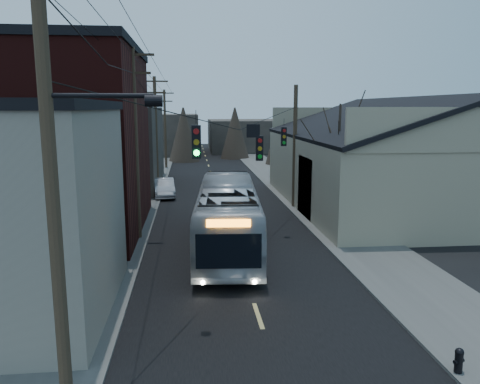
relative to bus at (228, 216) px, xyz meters
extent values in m
cube|color=black|center=(0.40, 14.20, -1.67)|extent=(9.00, 110.00, 0.02)
cube|color=#474744|center=(-6.10, 14.20, -1.62)|extent=(4.00, 110.00, 0.12)
cube|color=#474744|center=(6.90, 14.20, -1.62)|extent=(4.00, 110.00, 0.12)
cube|color=black|center=(-9.60, 4.20, 3.32)|extent=(10.00, 12.00, 10.00)
cube|color=#312C27|center=(-9.10, 20.20, 1.82)|extent=(9.00, 14.00, 7.00)
cube|color=gray|center=(13.40, 9.20, 0.82)|extent=(16.00, 20.00, 5.00)
cube|color=black|center=(9.40, 9.20, 4.62)|extent=(8.16, 20.60, 2.86)
cube|color=black|center=(17.40, 9.20, 4.62)|extent=(8.16, 20.60, 2.86)
cube|color=#312C27|center=(-5.60, 49.20, 1.32)|extent=(10.00, 12.00, 6.00)
cube|color=#312C27|center=(7.40, 54.20, 0.82)|extent=(12.00, 14.00, 5.00)
cone|color=black|center=(6.90, 4.20, 1.92)|extent=(0.40, 0.40, 7.20)
cylinder|color=#382B1E|center=(-4.60, -12.80, 3.57)|extent=(0.28, 0.28, 10.50)
cylinder|color=#382B1E|center=(-4.60, 2.20, 3.32)|extent=(0.28, 0.28, 10.00)
cube|color=#382B1E|center=(-4.60, 2.20, 7.92)|extent=(2.20, 0.12, 0.12)
cylinder|color=#382B1E|center=(-4.60, 17.20, 3.07)|extent=(0.28, 0.28, 9.50)
cube|color=#382B1E|center=(-4.60, 17.20, 7.42)|extent=(2.20, 0.12, 0.12)
cylinder|color=#382B1E|center=(-4.60, 32.20, 2.82)|extent=(0.28, 0.28, 9.00)
cube|color=#382B1E|center=(-4.60, 32.20, 6.92)|extent=(2.20, 0.12, 0.12)
cylinder|color=#382B1E|center=(5.40, 9.20, 2.57)|extent=(0.28, 0.28, 8.50)
cube|color=black|center=(-1.60, -8.30, 4.27)|extent=(0.28, 0.20, 1.00)
cube|color=black|center=(1.00, -3.80, 3.67)|extent=(0.28, 0.20, 1.00)
cube|color=black|center=(3.20, 2.20, 3.77)|extent=(0.28, 0.20, 1.00)
imported|color=#A3A8AF|center=(0.00, 0.00, 0.00)|extent=(3.72, 12.26, 3.36)
imported|color=#A4A5AC|center=(-3.90, 14.43, -0.96)|extent=(1.96, 4.51, 1.44)
cylinder|color=black|center=(5.10, -11.94, -1.29)|extent=(0.21, 0.21, 0.54)
sphere|color=black|center=(5.10, -11.94, -1.00)|extent=(0.23, 0.23, 0.23)
cylinder|color=black|center=(5.10, -11.94, -1.25)|extent=(0.33, 0.19, 0.11)
camera|label=1|loc=(-1.79, -22.51, 5.28)|focal=35.00mm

